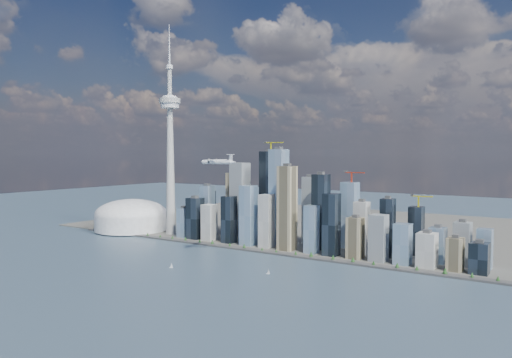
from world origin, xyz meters
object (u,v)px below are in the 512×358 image
Objects in this scene: sailboat_west at (171,266)px; sailboat_east at (268,272)px; dome_stadium at (131,217)px; airplane at (218,161)px; needle_tower at (170,146)px.

sailboat_west is 189.85m from sailboat_east.
dome_stadium is 20.43× the size of sailboat_west.
sailboat_east is (138.57, -30.67, -197.98)m from airplane.
dome_stadium is 2.50× the size of airplane.
airplane reaches higher than sailboat_west.
needle_tower is 360.77m from airplane.
sailboat_east is (444.19, -219.25, -232.55)m from needle_tower.
needle_tower is 53.65× the size of sailboat_east.
needle_tower is at bearing 4.09° from dome_stadium.
airplane is 243.60m from sailboat_east.
sailboat_east is at bearing -19.71° from dome_stadium.
needle_tower is 56.24× the size of sailboat_west.
dome_stadium is at bearing -175.91° from needle_tower.
sailboat_west is at bearing -167.93° from sailboat_east.
airplane is at bearing -21.84° from dome_stadium.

